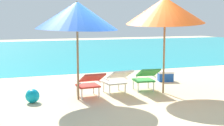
{
  "coord_description": "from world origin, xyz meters",
  "views": [
    {
      "loc": [
        -2.75,
        -7.34,
        1.91
      ],
      "look_at": [
        0.0,
        0.4,
        0.75
      ],
      "focal_mm": 49.09,
      "sensor_mm": 36.0,
      "label": 1
    }
  ],
  "objects_px": {
    "lounge_chair_center": "(117,79)",
    "beach_ball": "(32,96)",
    "lounge_chair_left": "(90,82)",
    "beach_umbrella_right": "(165,10)",
    "lounge_chair_right": "(146,77)",
    "cooler_box": "(165,76)",
    "beach_umbrella_left": "(77,15)"
  },
  "relations": [
    {
      "from": "lounge_chair_left",
      "to": "cooler_box",
      "type": "height_order",
      "value": "lounge_chair_left"
    },
    {
      "from": "lounge_chair_right",
      "to": "cooler_box",
      "type": "distance_m",
      "value": 1.64
    },
    {
      "from": "cooler_box",
      "to": "lounge_chair_left",
      "type": "bearing_deg",
      "value": -155.84
    },
    {
      "from": "lounge_chair_center",
      "to": "beach_ball",
      "type": "height_order",
      "value": "lounge_chair_center"
    },
    {
      "from": "lounge_chair_right",
      "to": "cooler_box",
      "type": "bearing_deg",
      "value": 41.64
    },
    {
      "from": "beach_umbrella_right",
      "to": "cooler_box",
      "type": "relative_size",
      "value": 5.35
    },
    {
      "from": "beach_umbrella_right",
      "to": "beach_ball",
      "type": "relative_size",
      "value": 8.79
    },
    {
      "from": "lounge_chair_center",
      "to": "beach_umbrella_left",
      "type": "height_order",
      "value": "beach_umbrella_left"
    },
    {
      "from": "beach_ball",
      "to": "cooler_box",
      "type": "distance_m",
      "value": 4.34
    },
    {
      "from": "lounge_chair_right",
      "to": "beach_umbrella_left",
      "type": "relative_size",
      "value": 0.35
    },
    {
      "from": "lounge_chair_center",
      "to": "beach_umbrella_left",
      "type": "bearing_deg",
      "value": -169.6
    },
    {
      "from": "lounge_chair_right",
      "to": "cooler_box",
      "type": "relative_size",
      "value": 1.73
    },
    {
      "from": "lounge_chair_left",
      "to": "lounge_chair_center",
      "type": "xyz_separation_m",
      "value": [
        0.77,
        0.16,
        0.0
      ]
    },
    {
      "from": "beach_umbrella_right",
      "to": "cooler_box",
      "type": "distance_m",
      "value": 2.54
    },
    {
      "from": "lounge_chair_center",
      "to": "lounge_chair_left",
      "type": "bearing_deg",
      "value": -167.89
    },
    {
      "from": "lounge_chair_right",
      "to": "beach_ball",
      "type": "bearing_deg",
      "value": -177.46
    },
    {
      "from": "lounge_chair_right",
      "to": "beach_umbrella_right",
      "type": "height_order",
      "value": "beach_umbrella_right"
    },
    {
      "from": "lounge_chair_left",
      "to": "beach_umbrella_right",
      "type": "xyz_separation_m",
      "value": [
        1.97,
        -0.1,
        1.74
      ]
    },
    {
      "from": "beach_umbrella_left",
      "to": "beach_umbrella_right",
      "type": "relative_size",
      "value": 0.93
    },
    {
      "from": "lounge_chair_left",
      "to": "beach_umbrella_left",
      "type": "xyz_separation_m",
      "value": [
        -0.3,
        -0.03,
        1.61
      ]
    },
    {
      "from": "lounge_chair_right",
      "to": "cooler_box",
      "type": "xyz_separation_m",
      "value": [
        1.21,
        1.08,
        -0.24
      ]
    },
    {
      "from": "lounge_chair_left",
      "to": "beach_ball",
      "type": "distance_m",
      "value": 1.39
    },
    {
      "from": "lounge_chair_center",
      "to": "beach_umbrella_right",
      "type": "height_order",
      "value": "beach_umbrella_right"
    },
    {
      "from": "beach_ball",
      "to": "cooler_box",
      "type": "xyz_separation_m",
      "value": [
        4.16,
        1.21,
        -0.0
      ]
    },
    {
      "from": "lounge_chair_left",
      "to": "lounge_chair_right",
      "type": "height_order",
      "value": "same"
    },
    {
      "from": "lounge_chair_center",
      "to": "cooler_box",
      "type": "height_order",
      "value": "lounge_chair_center"
    },
    {
      "from": "beach_umbrella_left",
      "to": "cooler_box",
      "type": "distance_m",
      "value": 3.83
    },
    {
      "from": "cooler_box",
      "to": "beach_ball",
      "type": "bearing_deg",
      "value": -163.83
    },
    {
      "from": "lounge_chair_center",
      "to": "beach_ball",
      "type": "relative_size",
      "value": 2.78
    },
    {
      "from": "beach_umbrella_left",
      "to": "cooler_box",
      "type": "height_order",
      "value": "beach_umbrella_left"
    },
    {
      "from": "lounge_chair_left",
      "to": "beach_umbrella_right",
      "type": "relative_size",
      "value": 0.31
    },
    {
      "from": "lounge_chair_right",
      "to": "cooler_box",
      "type": "height_order",
      "value": "lounge_chair_right"
    }
  ]
}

